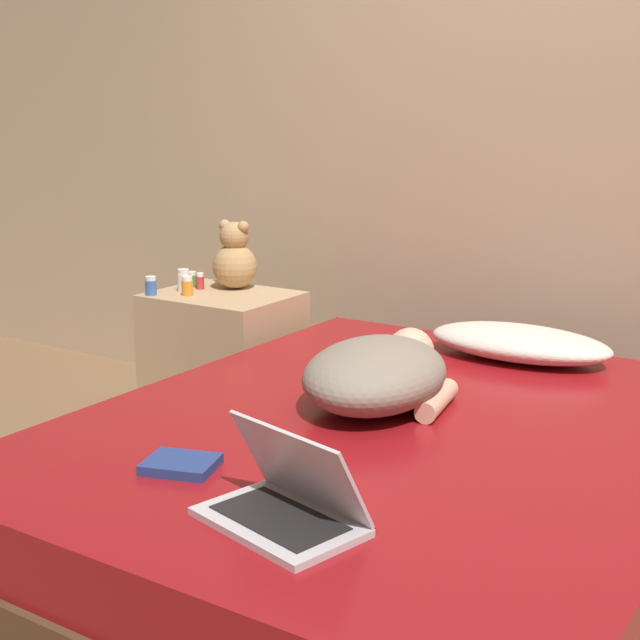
% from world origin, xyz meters
% --- Properties ---
extents(ground_plane, '(12.00, 12.00, 0.00)m').
position_xyz_m(ground_plane, '(0.00, 0.00, 0.00)').
color(ground_plane, brown).
extents(wall_back, '(8.00, 0.06, 2.60)m').
position_xyz_m(wall_back, '(0.00, 1.28, 1.30)').
color(wall_back, tan).
rests_on(wall_back, ground_plane).
extents(bed, '(1.60, 2.00, 0.48)m').
position_xyz_m(bed, '(0.00, 0.00, 0.24)').
color(bed, '#4C331E').
rests_on(bed, ground_plane).
extents(nightstand, '(0.55, 0.44, 0.59)m').
position_xyz_m(nightstand, '(-1.13, 0.68, 0.29)').
color(nightstand, tan).
rests_on(nightstand, ground_plane).
extents(pillow, '(0.62, 0.33, 0.11)m').
position_xyz_m(pillow, '(0.06, 0.78, 0.53)').
color(pillow, beige).
rests_on(pillow, bed).
extents(person_lying, '(0.47, 0.71, 0.19)m').
position_xyz_m(person_lying, '(-0.10, 0.11, 0.57)').
color(person_lying, gray).
rests_on(person_lying, bed).
extents(laptop, '(0.38, 0.29, 0.20)m').
position_xyz_m(laptop, '(0.11, -0.66, 0.53)').
color(laptop, silver).
rests_on(laptop, bed).
extents(teddy_bear, '(0.18, 0.18, 0.28)m').
position_xyz_m(teddy_bear, '(-1.16, 0.79, 0.71)').
color(teddy_bear, tan).
rests_on(teddy_bear, nightstand).
extents(bottle_red, '(0.03, 0.03, 0.07)m').
position_xyz_m(bottle_red, '(-1.27, 0.70, 0.62)').
color(bottle_red, '#B72D2D').
rests_on(bottle_red, nightstand).
extents(bottle_blue, '(0.04, 0.04, 0.07)m').
position_xyz_m(bottle_blue, '(-1.35, 0.50, 0.63)').
color(bottle_blue, '#3866B2').
rests_on(bottle_blue, nightstand).
extents(bottle_white, '(0.05, 0.05, 0.09)m').
position_xyz_m(bottle_white, '(-1.29, 0.63, 0.63)').
color(bottle_white, white).
rests_on(bottle_white, nightstand).
extents(bottle_green, '(0.04, 0.04, 0.06)m').
position_xyz_m(bottle_green, '(-1.33, 0.72, 0.62)').
color(bottle_green, '#3D8E4C').
rests_on(bottle_green, nightstand).
extents(bottle_orange, '(0.05, 0.05, 0.08)m').
position_xyz_m(bottle_orange, '(-1.22, 0.57, 0.63)').
color(bottle_orange, orange).
rests_on(bottle_orange, nightstand).
extents(book, '(0.19, 0.17, 0.02)m').
position_xyz_m(book, '(-0.26, -0.56, 0.49)').
color(book, navy).
rests_on(book, bed).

